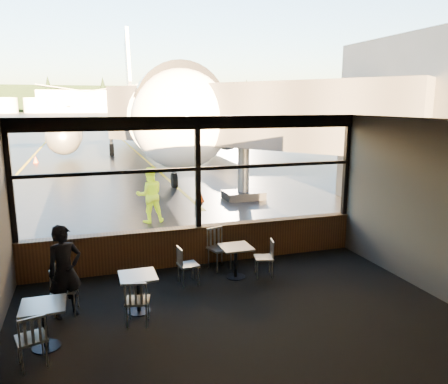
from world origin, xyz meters
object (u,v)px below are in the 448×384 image
cafe_table_left (45,326)px  chair_near_n (220,249)px  chair_mid_s (137,301)px  cone_wing (36,160)px  cafe_table_mid (138,294)px  jet_bridge (254,139)px  cone_nose (199,195)px  chair_near_e (264,258)px  passenger (65,271)px  cafe_table_near (236,262)px  ground_crew (150,195)px  airliner (143,75)px  chair_mid_w (65,289)px  chair_near_w (188,265)px  chair_left_s (31,339)px

cafe_table_left → chair_near_n: size_ratio=0.76×
chair_mid_s → cone_wing: size_ratio=1.94×
cafe_table_mid → chair_mid_s: chair_mid_s is taller
jet_bridge → cone_nose: (-1.88, 1.01, -2.20)m
chair_near_e → passenger: bearing=112.8°
chair_mid_s → passenger: bearing=162.7°
cafe_table_near → ground_crew: bearing=101.9°
cone_nose → cone_wing: bearing=116.8°
airliner → jet_bridge: 17.26m
chair_mid_s → chair_mid_w: chair_mid_w is taller
chair_near_w → cone_wing: size_ratio=1.93×
chair_mid_s → ground_crew: bearing=93.1°
passenger → cafe_table_mid: bearing=-35.3°
airliner → ground_crew: 19.03m
chair_near_w → chair_mid_s: size_ratio=0.99×
jet_bridge → chair_near_n: jet_bridge is taller
chair_left_s → airliner: bearing=63.1°
cafe_table_left → chair_near_e: size_ratio=0.88×
cafe_table_mid → chair_mid_w: bearing=163.4°
chair_mid_w → cafe_table_near: bearing=108.4°
cafe_table_left → cone_nose: 10.58m
cone_nose → passenger: bearing=-119.2°
cafe_table_near → cone_wing: cafe_table_near is taller
airliner → chair_left_s: airliner is taller
chair_mid_s → chair_mid_w: size_ratio=0.93×
cone_nose → chair_near_e: bearing=-94.1°
jet_bridge → ground_crew: size_ratio=6.36×
chair_left_s → passenger: bearing=58.0°
cafe_table_near → cafe_table_left: cafe_table_left is taller
cafe_table_near → chair_left_s: chair_left_s is taller
ground_crew → cone_wing: ground_crew is taller
chair_mid_s → passenger: size_ratio=0.50×
jet_bridge → cone_nose: jet_bridge is taller
cafe_table_mid → cone_wing: (-3.77, 22.77, -0.15)m
cafe_table_near → chair_near_e: (0.62, -0.10, 0.06)m
cafe_table_left → airliner: bearing=78.6°
cafe_table_left → chair_mid_s: (1.47, 0.33, 0.06)m
cafe_table_mid → passenger: bearing=168.4°
cafe_table_near → passenger: (-3.48, -0.73, 0.49)m
airliner → cafe_table_mid: airliner is taller
jet_bridge → chair_mid_w: 9.94m
airliner → chair_near_e: size_ratio=45.09×
jet_bridge → cone_nose: 3.06m
airliner → chair_near_w: size_ratio=45.08×
chair_near_n → cafe_table_near: bearing=90.7°
chair_near_e → passenger: passenger is taller
cafe_table_near → chair_mid_s: chair_mid_s is taller
airliner → cafe_table_left: size_ratio=51.44×
chair_near_e → cafe_table_near: bearing=94.6°
airliner → chair_mid_s: 25.70m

